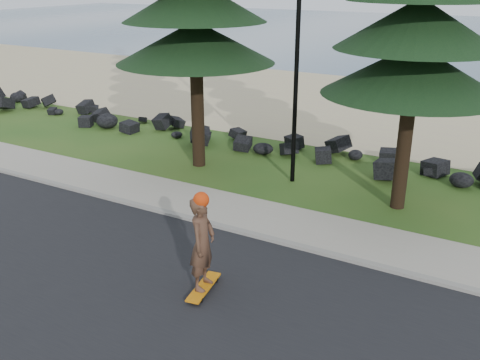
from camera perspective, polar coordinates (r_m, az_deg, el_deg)
The scene contains 9 objects.
ground at distance 14.86m, azimuth 0.52°, elevation -4.02°, with size 160.00×160.00×0.00m, color #254F18.
road at distance 11.62m, azimuth -10.53°, elevation -12.22°, with size 160.00×7.00×0.02m, color black.
kerb at distance 14.13m, azimuth -1.26°, elevation -5.20°, with size 160.00×0.20×0.10m, color gray.
sidewalk at distance 15.00m, azimuth 0.89°, elevation -3.60°, with size 160.00×2.00×0.08m, color gray.
beach_sand at distance 27.78m, azimuth 15.26°, elevation 7.37°, with size 160.00×15.00×0.01m, color #C5BA83.
ocean at distance 63.41m, azimuth 24.12°, elevation 13.81°, with size 160.00×58.00×0.01m, color #3C5B73.
seawall_boulders at distance 19.59m, azimuth 8.47°, elevation 2.15°, with size 60.00×2.40×1.10m, color black, non-canonical shape.
lamp_post at distance 16.45m, azimuth 6.11°, elevation 13.44°, with size 0.25×0.14×8.14m.
skateboarder at distance 11.08m, azimuth -4.03°, elevation -6.82°, with size 0.60×1.26×2.28m.
Camera 1 is at (6.47, -11.76, 6.37)m, focal length 40.00 mm.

